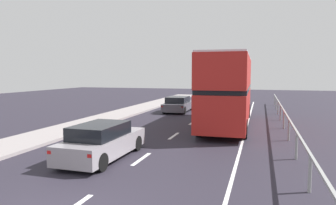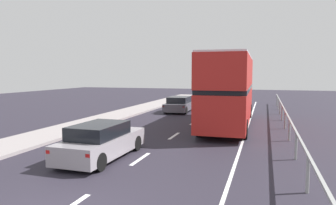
% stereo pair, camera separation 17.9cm
% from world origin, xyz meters
% --- Properties ---
extents(lane_paint_markings, '(3.71, 46.00, 0.01)m').
position_xyz_m(lane_paint_markings, '(2.32, 8.63, 0.00)').
color(lane_paint_markings, silver).
rests_on(lane_paint_markings, ground).
extents(bridge_side_railing, '(0.10, 42.00, 1.09)m').
position_xyz_m(bridge_side_railing, '(5.72, 9.00, 0.88)').
color(bridge_side_railing, '#949594').
rests_on(bridge_side_railing, ground).
extents(double_decker_bus_red, '(2.74, 10.94, 4.38)m').
position_xyz_m(double_decker_bus_red, '(2.40, 14.42, 2.35)').
color(double_decker_bus_red, '#B2201B').
rests_on(double_decker_bus_red, ground).
extents(hatchback_car_near, '(1.82, 4.44, 1.38)m').
position_xyz_m(hatchback_car_near, '(-1.48, 5.24, 0.67)').
color(hatchback_car_near, gray).
rests_on(hatchback_car_near, ground).
extents(sedan_car_ahead, '(1.97, 4.46, 1.32)m').
position_xyz_m(sedan_car_ahead, '(-2.43, 20.40, 0.64)').
color(sedan_car_ahead, '#4D4B54').
rests_on(sedan_car_ahead, ground).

